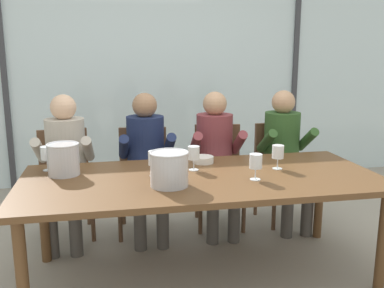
% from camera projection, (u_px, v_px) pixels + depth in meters
% --- Properties ---
extents(ground, '(14.00, 14.00, 0.00)m').
position_uv_depth(ground, '(179.00, 221.00, 4.01)').
color(ground, '#9E9384').
extents(window_glass_panel, '(7.62, 0.03, 2.60)m').
position_uv_depth(window_glass_panel, '(159.00, 74.00, 5.06)').
color(window_glass_panel, silver).
rests_on(window_glass_panel, ground).
extents(window_mullion_left, '(0.06, 0.06, 2.60)m').
position_uv_depth(window_mullion_left, '(4.00, 75.00, 4.71)').
color(window_mullion_left, '#38383D').
rests_on(window_mullion_left, ground).
extents(window_mullion_right, '(0.06, 0.06, 2.60)m').
position_uv_depth(window_mullion_right, '(295.00, 73.00, 5.36)').
color(window_mullion_right, '#38383D').
rests_on(window_mullion_right, ground).
extents(hillside_vineyard, '(13.62, 2.40, 1.76)m').
position_uv_depth(hillside_vineyard, '(138.00, 86.00, 8.63)').
color(hillside_vineyard, '#477A38').
rests_on(hillside_vineyard, ground).
extents(dining_table, '(2.42, 1.06, 0.73)m').
position_uv_depth(dining_table, '(202.00, 185.00, 2.91)').
color(dining_table, brown).
rests_on(dining_table, ground).
extents(chair_near_curtain, '(0.49, 0.49, 0.90)m').
position_uv_depth(chair_near_curtain, '(65.00, 173.00, 3.68)').
color(chair_near_curtain, brown).
rests_on(chair_near_curtain, ground).
extents(chair_left_of_center, '(0.48, 0.48, 0.90)m').
position_uv_depth(chair_left_of_center, '(143.00, 171.00, 3.76)').
color(chair_left_of_center, brown).
rests_on(chair_left_of_center, ground).
extents(chair_center, '(0.49, 0.49, 0.90)m').
position_uv_depth(chair_center, '(218.00, 166.00, 3.91)').
color(chair_center, brown).
rests_on(chair_center, ground).
extents(chair_right_of_center, '(0.48, 0.48, 0.90)m').
position_uv_depth(chair_right_of_center, '(280.00, 163.00, 4.02)').
color(chair_right_of_center, brown).
rests_on(chair_right_of_center, ground).
extents(person_beige_jumper, '(0.47, 0.62, 1.22)m').
position_uv_depth(person_beige_jumper, '(65.00, 159.00, 3.49)').
color(person_beige_jumper, '#B7AD9E').
rests_on(person_beige_jumper, ground).
extents(person_navy_polo, '(0.46, 0.61, 1.22)m').
position_uv_depth(person_navy_polo, '(147.00, 155.00, 3.61)').
color(person_navy_polo, '#192347').
rests_on(person_navy_polo, ground).
extents(person_maroon_top, '(0.47, 0.62, 1.22)m').
position_uv_depth(person_maroon_top, '(216.00, 152.00, 3.73)').
color(person_maroon_top, brown).
rests_on(person_maroon_top, ground).
extents(person_olive_shirt, '(0.46, 0.61, 1.22)m').
position_uv_depth(person_olive_shirt, '(285.00, 148.00, 3.85)').
color(person_olive_shirt, '#2D5123').
rests_on(person_olive_shirt, ground).
extents(ice_bucket_primary, '(0.25, 0.25, 0.22)m').
position_uv_depth(ice_bucket_primary, '(169.00, 168.00, 2.66)').
color(ice_bucket_primary, '#B7B7BC').
rests_on(ice_bucket_primary, dining_table).
extents(ice_bucket_secondary, '(0.22, 0.22, 0.22)m').
position_uv_depth(ice_bucket_secondary, '(63.00, 159.00, 2.91)').
color(ice_bucket_secondary, '#B7B7BC').
rests_on(ice_bucket_secondary, dining_table).
extents(tasting_bowl, '(0.16, 0.16, 0.05)m').
position_uv_depth(tasting_bowl, '(203.00, 160.00, 3.24)').
color(tasting_bowl, silver).
rests_on(tasting_bowl, dining_table).
extents(wine_glass_by_left_taster, '(0.08, 0.08, 0.17)m').
position_uv_depth(wine_glass_by_left_taster, '(154.00, 159.00, 2.88)').
color(wine_glass_by_left_taster, silver).
rests_on(wine_glass_by_left_taster, dining_table).
extents(wine_glass_near_bucket, '(0.08, 0.08, 0.17)m').
position_uv_depth(wine_glass_near_bucket, '(256.00, 162.00, 2.79)').
color(wine_glass_near_bucket, silver).
rests_on(wine_glass_near_bucket, dining_table).
extents(wine_glass_center_pour, '(0.08, 0.08, 0.17)m').
position_uv_depth(wine_glass_center_pour, '(278.00, 153.00, 3.06)').
color(wine_glass_center_pour, silver).
rests_on(wine_glass_center_pour, dining_table).
extents(wine_glass_by_right_taster, '(0.08, 0.08, 0.17)m').
position_uv_depth(wine_glass_by_right_taster, '(194.00, 153.00, 3.02)').
color(wine_glass_by_right_taster, silver).
rests_on(wine_glass_by_right_taster, dining_table).
extents(wine_glass_spare_empty, '(0.08, 0.08, 0.17)m').
position_uv_depth(wine_glass_spare_empty, '(47.00, 154.00, 3.01)').
color(wine_glass_spare_empty, silver).
rests_on(wine_glass_spare_empty, dining_table).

